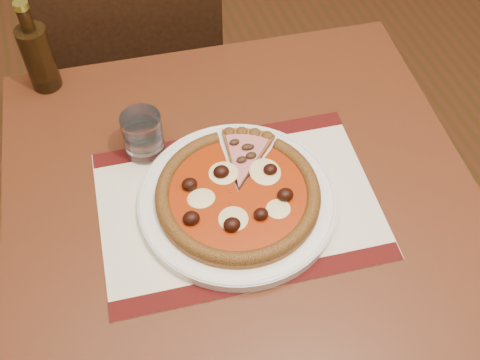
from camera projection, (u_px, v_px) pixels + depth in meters
name	position (u px, v px, depth m)	size (l,w,h in m)	color
table	(243.00, 232.00, 1.10)	(0.87, 0.87, 0.75)	#5F2916
chair_far	(136.00, 80.00, 1.56)	(0.43, 0.43, 0.87)	black
placemat	(238.00, 204.00, 1.01)	(0.46, 0.33, 0.00)	beige
plate	(238.00, 201.00, 1.00)	(0.33, 0.33, 0.02)	white
pizza	(238.00, 194.00, 0.99)	(0.27, 0.27, 0.04)	#945823
ham_slice	(253.00, 153.00, 1.04)	(0.10, 0.13, 0.02)	#945823
water_glass	(143.00, 135.00, 1.05)	(0.07, 0.07, 0.09)	white
bottle	(38.00, 55.00, 1.13)	(0.06, 0.06, 0.19)	#34210D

